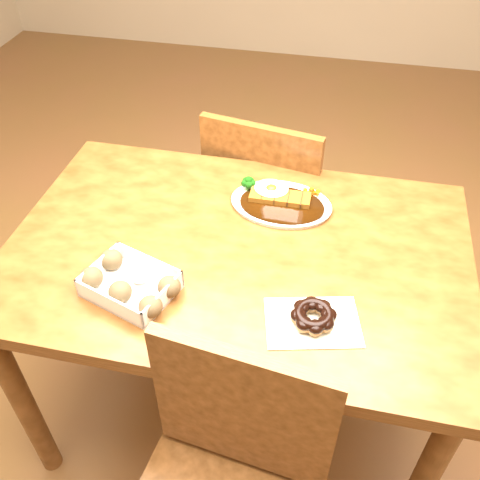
% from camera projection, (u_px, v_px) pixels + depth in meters
% --- Properties ---
extents(ground, '(6.00, 6.00, 0.00)m').
position_uv_depth(ground, '(238.00, 402.00, 1.89)').
color(ground, brown).
rests_on(ground, ground).
extents(table, '(1.20, 0.80, 0.75)m').
position_uv_depth(table, '(237.00, 274.00, 1.46)').
color(table, '#46260E').
rests_on(table, ground).
extents(chair_far, '(0.49, 0.49, 0.87)m').
position_uv_depth(chair_far, '(270.00, 204.00, 1.96)').
color(chair_far, '#46260E').
rests_on(chair_far, ground).
extents(katsu_curry_plate, '(0.29, 0.22, 0.06)m').
position_uv_depth(katsu_curry_plate, '(280.00, 201.00, 1.51)').
color(katsu_curry_plate, white).
rests_on(katsu_curry_plate, table).
extents(donut_box, '(0.24, 0.21, 0.06)m').
position_uv_depth(donut_box, '(130.00, 283.00, 1.26)').
color(donut_box, white).
rests_on(donut_box, table).
extents(pon_de_ring, '(0.24, 0.19, 0.04)m').
position_uv_depth(pon_de_ring, '(313.00, 317.00, 1.19)').
color(pon_de_ring, silver).
rests_on(pon_de_ring, table).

